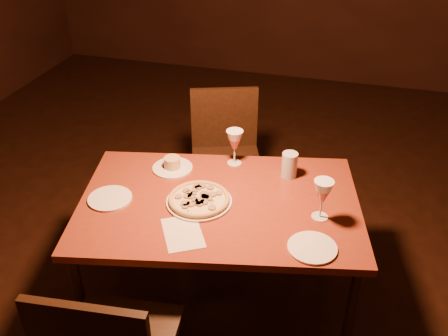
# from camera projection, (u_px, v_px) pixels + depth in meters

# --- Properties ---
(floor) EXTENTS (7.00, 7.00, 0.00)m
(floor) POSITION_uv_depth(u_px,v_px,m) (247.00, 334.00, 2.54)
(floor) COLOR black
(floor) RESTS_ON ground
(dining_table) EXTENTS (1.45, 1.09, 0.70)m
(dining_table) POSITION_uv_depth(u_px,v_px,m) (219.00, 212.00, 2.37)
(dining_table) COLOR maroon
(dining_table) RESTS_ON floor
(chair_far) EXTENTS (0.53, 0.53, 0.87)m
(chair_far) POSITION_uv_depth(u_px,v_px,m) (226.00, 152.00, 3.12)
(chair_far) COLOR black
(chair_far) RESTS_ON floor
(pizza_plate) EXTENTS (0.31, 0.31, 0.03)m
(pizza_plate) POSITION_uv_depth(u_px,v_px,m) (199.00, 199.00, 2.31)
(pizza_plate) COLOR silver
(pizza_plate) RESTS_ON dining_table
(ramekin_saucer) EXTENTS (0.21, 0.21, 0.07)m
(ramekin_saucer) POSITION_uv_depth(u_px,v_px,m) (172.00, 165.00, 2.56)
(ramekin_saucer) COLOR silver
(ramekin_saucer) RESTS_ON dining_table
(wine_glass_far) EXTENTS (0.09, 0.09, 0.19)m
(wine_glass_far) POSITION_uv_depth(u_px,v_px,m) (235.00, 147.00, 2.56)
(wine_glass_far) COLOR #CC5B55
(wine_glass_far) RESTS_ON dining_table
(wine_glass_right) EXTENTS (0.09, 0.09, 0.19)m
(wine_glass_right) POSITION_uv_depth(u_px,v_px,m) (322.00, 200.00, 2.18)
(wine_glass_right) COLOR #CC5B55
(wine_glass_right) RESTS_ON dining_table
(water_tumbler) EXTENTS (0.08, 0.08, 0.13)m
(water_tumbler) POSITION_uv_depth(u_px,v_px,m) (289.00, 165.00, 2.48)
(water_tumbler) COLOR #AFB7BF
(water_tumbler) RESTS_ON dining_table
(side_plate_left) EXTENTS (0.21, 0.21, 0.01)m
(side_plate_left) POSITION_uv_depth(u_px,v_px,m) (110.00, 198.00, 2.34)
(side_plate_left) COLOR silver
(side_plate_left) RESTS_ON dining_table
(side_plate_near) EXTENTS (0.20, 0.20, 0.01)m
(side_plate_near) POSITION_uv_depth(u_px,v_px,m) (312.00, 248.00, 2.05)
(side_plate_near) COLOR silver
(side_plate_near) RESTS_ON dining_table
(menu_card) EXTENTS (0.25, 0.28, 0.00)m
(menu_card) POSITION_uv_depth(u_px,v_px,m) (183.00, 233.00, 2.14)
(menu_card) COLOR beige
(menu_card) RESTS_ON dining_table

